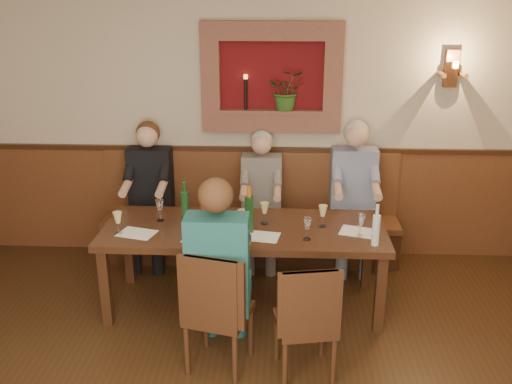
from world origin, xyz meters
TOP-DOWN VIEW (x-y plane):
  - room_shell at (0.00, 0.00)m, footprint 6.04×6.04m
  - wall_niche at (0.24, 2.94)m, footprint 1.36×0.30m
  - wall_sconce at (1.90, 2.93)m, footprint 0.25×0.20m
  - dining_table at (0.00, 1.85)m, footprint 2.40×0.90m
  - bench at (0.00, 2.79)m, footprint 3.00×0.45m
  - chair_near_left at (-0.13, 0.97)m, footprint 0.52×0.52m
  - chair_near_right at (0.50, 0.90)m, footprint 0.47×0.47m
  - person_bench_left at (-1.00, 2.69)m, footprint 0.43×0.53m
  - person_bench_mid at (0.11, 2.69)m, footprint 0.40×0.49m
  - person_bench_right at (1.02, 2.69)m, footprint 0.44×0.54m
  - person_chair_front at (-0.13, 1.07)m, footprint 0.44×0.54m
  - spittoon_bucket at (-0.27, 1.83)m, footprint 0.25×0.25m
  - wine_bottle_green_a at (0.05, 1.75)m, footprint 0.09×0.09m
  - wine_bottle_green_b at (-0.51, 1.92)m, footprint 0.08×0.08m
  - water_bottle at (1.06, 1.54)m, footprint 0.08×0.08m
  - tasting_sheet_a at (-0.88, 1.67)m, footprint 0.34×0.28m
  - tasting_sheet_b at (0.15, 1.66)m, footprint 0.33×0.26m
  - tasting_sheet_c at (0.97, 1.79)m, footprint 0.36×0.30m
  - tasting_sheet_d at (-0.30, 1.57)m, footprint 0.38×0.33m
  - wine_glass_0 at (-0.01, 1.76)m, footprint 0.08×0.08m
  - wine_glass_1 at (0.53, 1.62)m, footprint 0.08×0.08m
  - wine_glass_2 at (0.96, 1.71)m, footprint 0.08×0.08m
  - wine_glass_3 at (-1.03, 1.66)m, footprint 0.08×0.08m
  - wine_glass_4 at (-0.74, 1.96)m, footprint 0.08×0.08m
  - wine_glass_5 at (0.17, 1.94)m, footprint 0.08×0.08m
  - wine_glass_6 at (0.67, 1.89)m, footprint 0.08×0.08m
  - wine_glass_7 at (-0.25, 2.01)m, footprint 0.08×0.08m

SIDE VIEW (x-z plane):
  - chair_near_right at x=0.50m, z-range -0.19..0.73m
  - chair_near_left at x=-0.13m, z-range -0.20..0.76m
  - bench at x=0.00m, z-range -0.23..0.88m
  - person_bench_mid at x=0.11m, z-range -0.12..1.25m
  - person_bench_left at x=-1.00m, z-range -0.12..1.32m
  - person_chair_front at x=-0.13m, z-range -0.12..1.35m
  - person_bench_right at x=1.02m, z-range -0.12..1.35m
  - dining_table at x=0.00m, z-range 0.30..1.05m
  - tasting_sheet_a at x=-0.88m, z-range 0.75..0.75m
  - tasting_sheet_b at x=0.15m, z-range 0.75..0.75m
  - tasting_sheet_c at x=0.97m, z-range 0.75..0.75m
  - tasting_sheet_d at x=-0.30m, z-range 0.75..0.75m
  - wine_glass_0 at x=-0.01m, z-range 0.75..0.94m
  - wine_glass_1 at x=0.53m, z-range 0.75..0.94m
  - wine_glass_2 at x=0.96m, z-range 0.75..0.94m
  - wine_glass_3 at x=-1.03m, z-range 0.75..0.94m
  - wine_glass_4 at x=-0.74m, z-range 0.75..0.94m
  - wine_glass_5 at x=0.17m, z-range 0.75..0.94m
  - wine_glass_6 at x=0.67m, z-range 0.75..0.94m
  - wine_glass_7 at x=-0.25m, z-range 0.75..0.94m
  - spittoon_bucket at x=-0.27m, z-range 0.75..0.97m
  - water_bottle at x=1.06m, z-range 0.72..1.06m
  - wine_bottle_green_b at x=-0.51m, z-range 0.71..1.09m
  - wine_bottle_green_a at x=0.05m, z-range 0.71..1.12m
  - wall_niche at x=0.24m, z-range 1.28..2.34m
  - room_shell at x=0.00m, z-range 0.48..3.30m
  - wall_sconce at x=1.90m, z-range 1.77..2.12m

